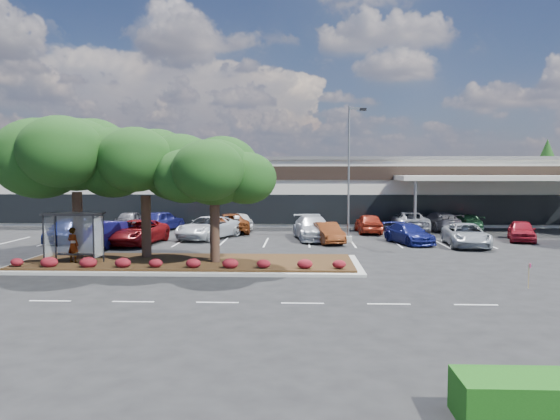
{
  "coord_description": "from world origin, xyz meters",
  "views": [
    {
      "loc": [
        3.93,
        -24.07,
        4.9
      ],
      "look_at": [
        2.67,
        8.76,
        2.6
      ],
      "focal_mm": 35.0,
      "sensor_mm": 36.0,
      "label": 1
    }
  ],
  "objects_px": {
    "light_pole": "(350,183)",
    "survey_stake": "(529,272)",
    "car_0": "(65,231)",
    "car_1": "(137,232)"
  },
  "relations": [
    {
      "from": "light_pole",
      "to": "survey_stake",
      "type": "height_order",
      "value": "light_pole"
    },
    {
      "from": "light_pole",
      "to": "car_0",
      "type": "distance_m",
      "value": 20.29
    },
    {
      "from": "car_1",
      "to": "light_pole",
      "type": "bearing_deg",
      "value": 14.44
    },
    {
      "from": "survey_stake",
      "to": "car_1",
      "type": "distance_m",
      "value": 24.61
    },
    {
      "from": "car_0",
      "to": "survey_stake",
      "type": "bearing_deg",
      "value": -37.02
    },
    {
      "from": "light_pole",
      "to": "car_1",
      "type": "xyz_separation_m",
      "value": [
        -14.53,
        -1.71,
        -3.34
      ]
    },
    {
      "from": "light_pole",
      "to": "survey_stake",
      "type": "xyz_separation_m",
      "value": [
        6.19,
        -15.0,
        -3.48
      ]
    },
    {
      "from": "survey_stake",
      "to": "car_1",
      "type": "bearing_deg",
      "value": 147.33
    },
    {
      "from": "survey_stake",
      "to": "car_1",
      "type": "height_order",
      "value": "car_1"
    },
    {
      "from": "car_1",
      "to": "car_0",
      "type": "bearing_deg",
      "value": 176.32
    }
  ]
}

